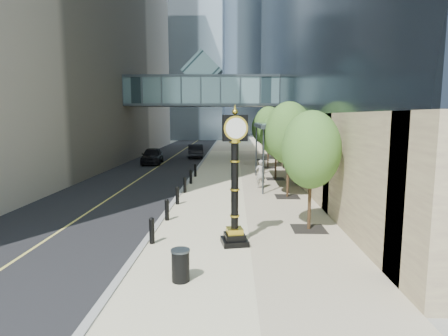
{
  "coord_description": "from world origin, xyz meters",
  "views": [
    {
      "loc": [
        0.39,
        -12.58,
        4.83
      ],
      "look_at": [
        -0.08,
        4.88,
        2.43
      ],
      "focal_mm": 30.0,
      "sensor_mm": 36.0,
      "label": 1
    }
  ],
  "objects": [
    {
      "name": "car_far",
      "position": [
        -4.2,
        31.63,
        0.82
      ],
      "size": [
        2.3,
        5.01,
        1.59
      ],
      "primitive_type": "imported",
      "rotation": [
        0.0,
        0.0,
        3.27
      ],
      "color": "black",
      "rests_on": "road"
    },
    {
      "name": "entrance_canopy",
      "position": [
        3.48,
        14.0,
        4.19
      ],
      "size": [
        3.0,
        8.0,
        4.38
      ],
      "color": "#383F44",
      "rests_on": "ground"
    },
    {
      "name": "trash_bin",
      "position": [
        -1.15,
        -2.23,
        0.51
      ],
      "size": [
        0.67,
        0.67,
        0.9
      ],
      "primitive_type": "cylinder",
      "rotation": [
        0.0,
        0.0,
        0.38
      ],
      "color": "black",
      "rests_on": "sidewalk"
    },
    {
      "name": "street_clock",
      "position": [
        0.43,
        1.0,
        2.25
      ],
      "size": [
        1.11,
        1.11,
        5.05
      ],
      "rotation": [
        0.0,
        0.0,
        0.19
      ],
      "color": "black",
      "rests_on": "sidewalk"
    },
    {
      "name": "ground",
      "position": [
        0.0,
        0.0,
        0.0
      ],
      "size": [
        320.0,
        320.0,
        0.0
      ],
      "primitive_type": "plane",
      "color": "gray",
      "rests_on": "ground"
    },
    {
      "name": "curb",
      "position": [
        -3.0,
        40.0,
        0.04
      ],
      "size": [
        0.25,
        180.0,
        0.07
      ],
      "primitive_type": "cube",
      "color": "gray",
      "rests_on": "ground"
    },
    {
      "name": "road",
      "position": [
        -7.0,
        40.0,
        0.01
      ],
      "size": [
        8.0,
        180.0,
        0.02
      ],
      "primitive_type": "cube",
      "color": "black",
      "rests_on": "ground"
    },
    {
      "name": "bollard_row",
      "position": [
        -2.7,
        9.0,
        0.51
      ],
      "size": [
        0.2,
        16.2,
        0.9
      ],
      "color": "black",
      "rests_on": "sidewalk"
    },
    {
      "name": "car_near",
      "position": [
        -8.02,
        25.45,
        0.85
      ],
      "size": [
        2.38,
        5.03,
        1.66
      ],
      "primitive_type": "imported",
      "rotation": [
        0.0,
        0.0,
        0.09
      ],
      "color": "black",
      "rests_on": "road"
    },
    {
      "name": "street_trees",
      "position": [
        3.6,
        16.29,
        3.69
      ],
      "size": [
        2.79,
        28.5,
        5.73
      ],
      "color": "black",
      "rests_on": "sidewalk"
    },
    {
      "name": "skywalk",
      "position": [
        -3.0,
        28.0,
        7.71
      ],
      "size": [
        17.0,
        4.2,
        5.8
      ],
      "color": "#45656E",
      "rests_on": "ground"
    },
    {
      "name": "pedestrian",
      "position": [
        2.19,
        12.32,
        1.02
      ],
      "size": [
        0.78,
        0.61,
        1.91
      ],
      "primitive_type": "imported",
      "rotation": [
        0.0,
        0.0,
        3.38
      ],
      "color": "#A4A096",
      "rests_on": "sidewalk"
    },
    {
      "name": "distant_tower_c",
      "position": [
        -6.0,
        120.0,
        32.5
      ],
      "size": [
        22.0,
        22.0,
        65.0
      ],
      "primitive_type": "cube",
      "color": "#AEC6DB",
      "rests_on": "ground"
    },
    {
      "name": "sidewalk",
      "position": [
        1.0,
        40.0,
        0.03
      ],
      "size": [
        8.0,
        180.0,
        0.06
      ],
      "primitive_type": "cube",
      "color": "#C3BB96",
      "rests_on": "ground"
    }
  ]
}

